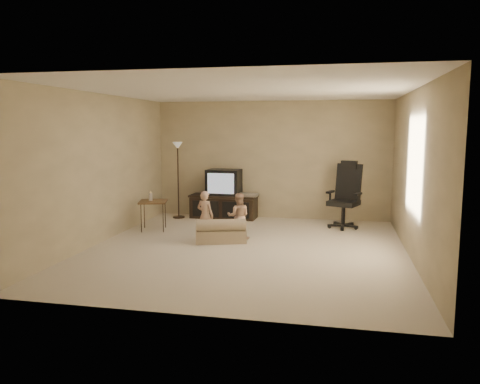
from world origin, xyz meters
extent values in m
plane|color=beige|center=(0.00, 0.00, 0.00)|extent=(5.50, 5.50, 0.00)
plane|color=white|center=(0.00, 0.00, 2.50)|extent=(5.50, 5.50, 0.00)
plane|color=tan|center=(0.00, 2.75, 1.25)|extent=(5.00, 0.00, 5.00)
plane|color=tan|center=(0.00, -2.75, 1.25)|extent=(5.00, 0.00, 5.00)
plane|color=tan|center=(-2.50, 0.00, 1.25)|extent=(0.00, 5.50, 5.50)
plane|color=tan|center=(2.50, 0.00, 1.25)|extent=(0.00, 5.50, 5.50)
cube|color=black|center=(-0.99, 2.49, 0.23)|extent=(1.42, 0.55, 0.45)
cube|color=black|center=(-0.99, 2.49, 0.48)|extent=(1.46, 0.59, 0.04)
cube|color=black|center=(-1.33, 2.25, 0.23)|extent=(0.58, 0.04, 0.34)
cube|color=black|center=(-0.67, 2.22, 0.23)|extent=(0.58, 0.04, 0.34)
cube|color=black|center=(-0.99, 2.51, 0.78)|extent=(0.72, 0.52, 0.55)
cube|color=silver|center=(-1.00, 2.26, 0.78)|extent=(0.57, 0.03, 0.43)
cube|color=silver|center=(-0.44, 2.42, 0.53)|extent=(0.41, 0.29, 0.06)
cylinder|color=black|center=(1.53, 1.94, 0.26)|extent=(0.07, 0.07, 0.41)
cube|color=black|center=(1.53, 1.94, 0.49)|extent=(0.67, 0.67, 0.09)
cube|color=black|center=(1.62, 2.17, 0.88)|extent=(0.53, 0.35, 0.73)
cube|color=black|center=(1.62, 2.17, 1.22)|extent=(0.33, 0.21, 0.16)
cube|color=black|center=(1.27, 2.04, 0.69)|extent=(0.17, 0.30, 0.04)
cube|color=black|center=(1.79, 1.84, 0.69)|extent=(0.17, 0.30, 0.04)
cube|color=brown|center=(-2.01, 1.03, 0.55)|extent=(0.62, 0.62, 0.03)
cylinder|color=#2F2115|center=(-2.15, 0.78, 0.27)|extent=(0.01, 0.01, 0.56)
cylinder|color=#2F2115|center=(-1.76, 0.89, 0.27)|extent=(0.01, 0.01, 0.56)
cylinder|color=#2F2115|center=(-2.25, 1.18, 0.27)|extent=(0.01, 0.01, 0.56)
cylinder|color=#2F2115|center=(-1.86, 1.28, 0.27)|extent=(0.01, 0.01, 0.56)
cylinder|color=beige|center=(-2.06, 1.06, 0.63)|extent=(0.07, 0.07, 0.14)
cone|color=#FFE5A6|center=(-2.06, 1.06, 0.73)|extent=(0.06, 0.06, 0.05)
cylinder|color=#2F2115|center=(-1.95, 2.30, 0.01)|extent=(0.25, 0.25, 0.03)
cylinder|color=#2F2115|center=(-1.95, 2.30, 0.78)|extent=(0.03, 0.03, 1.55)
cone|color=beige|center=(-1.95, 2.30, 1.56)|extent=(0.22, 0.22, 0.15)
cube|color=gray|center=(-0.53, 0.41, 0.11)|extent=(0.95, 0.69, 0.22)
cylinder|color=gray|center=(-0.49, 0.26, 0.31)|extent=(0.86, 0.44, 0.20)
imported|color=tan|center=(-0.82, 0.47, 0.43)|extent=(0.37, 0.31, 0.86)
imported|color=tan|center=(-0.27, 0.65, 0.41)|extent=(0.43, 0.28, 0.81)
camera|label=1|loc=(1.41, -7.18, 1.92)|focal=35.00mm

